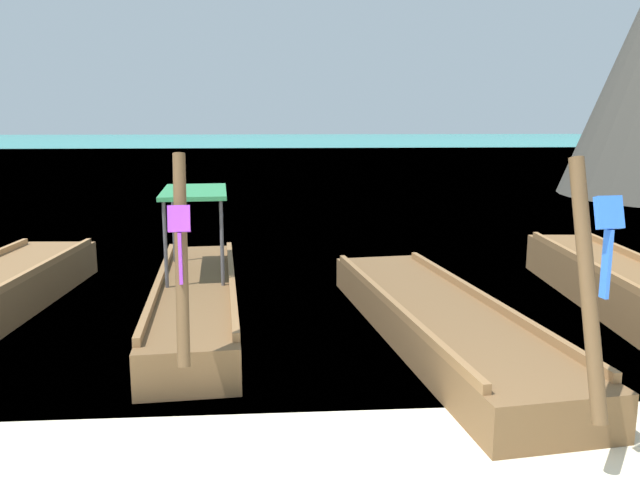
% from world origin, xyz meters
% --- Properties ---
extents(sea_water, '(120.00, 120.00, 0.00)m').
position_xyz_m(sea_water, '(0.00, 61.57, 0.00)').
color(sea_water, teal).
rests_on(sea_water, ground).
extents(longtail_boat_violet_ribbon, '(1.52, 5.84, 2.43)m').
position_xyz_m(longtail_boat_violet_ribbon, '(-1.65, 4.59, 0.32)').
color(longtail_boat_violet_ribbon, brown).
rests_on(longtail_boat_violet_ribbon, ground).
extents(longtail_boat_blue_ribbon, '(2.02, 6.22, 2.46)m').
position_xyz_m(longtail_boat_blue_ribbon, '(1.48, 3.47, 0.25)').
color(longtail_boat_blue_ribbon, brown).
rests_on(longtail_boat_blue_ribbon, ground).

